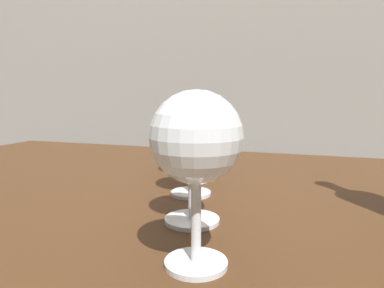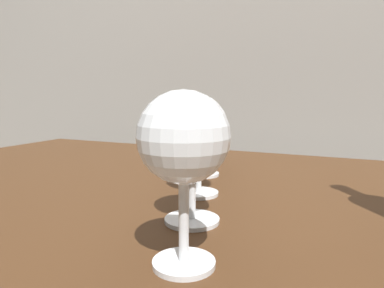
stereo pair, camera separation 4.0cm
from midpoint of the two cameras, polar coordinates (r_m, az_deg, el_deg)
The scene contains 6 objects.
dining_table at distance 0.61m, azimuth 2.68°, elevation -15.53°, with size 1.36×0.76×0.73m.
wine_glass_merlot at distance 0.29m, azimuth 2.50°, elevation 0.40°, with size 0.08×0.08×0.16m.
wine_glass_white at distance 0.40m, azimuth 2.87°, elevation 1.16°, with size 0.08×0.08×0.14m.
wine_glass_pinot at distance 0.51m, azimuth 3.35°, elevation 3.31°, with size 0.08×0.08×0.15m.
wine_glass_chardonnay at distance 0.64m, azimuth 3.58°, elevation 3.21°, with size 0.09×0.09×0.14m.
wine_glass_rose at distance 0.75m, azimuth 3.50°, elevation 4.01°, with size 0.08×0.08×0.14m.
Camera 2 is at (0.22, -0.51, 0.88)m, focal length 32.34 mm.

